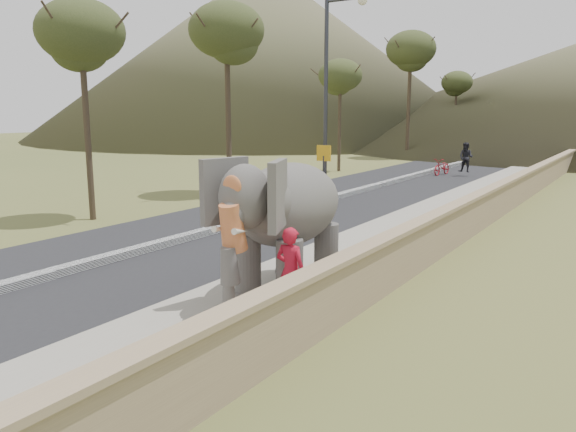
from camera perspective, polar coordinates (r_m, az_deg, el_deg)
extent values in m
plane|color=olive|center=(9.91, -8.11, -11.62)|extent=(160.00, 160.00, 0.00)
cube|color=black|center=(20.51, -0.26, 0.30)|extent=(7.00, 120.00, 0.03)
cube|color=black|center=(20.50, -0.26, 0.56)|extent=(0.35, 120.00, 0.22)
cube|color=#9E9687|center=(18.29, 12.94, -1.09)|extent=(3.00, 120.00, 0.15)
cube|color=tan|center=(17.71, 18.01, -0.16)|extent=(0.30, 120.00, 1.10)
cylinder|color=#2F2F35|center=(22.65, 3.85, 11.40)|extent=(0.16, 0.16, 8.00)
sphere|color=#FFF2CC|center=(22.30, 7.58, 20.90)|extent=(0.36, 0.36, 0.36)
cylinder|color=#2D2D33|center=(21.72, 3.62, 3.49)|extent=(0.08, 0.08, 2.00)
cube|color=orange|center=(21.61, 3.66, 6.39)|extent=(0.60, 0.05, 0.60)
cone|color=brown|center=(76.30, -2.47, 16.26)|extent=(60.00, 60.00, 22.00)
imported|color=#AE1226|center=(9.90, 0.27, -5.68)|extent=(0.58, 0.38, 1.60)
imported|color=maroon|center=(33.59, 15.38, 4.84)|extent=(0.85, 1.90, 0.96)
imported|color=black|center=(33.16, 17.63, 5.70)|extent=(0.88, 0.73, 1.68)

